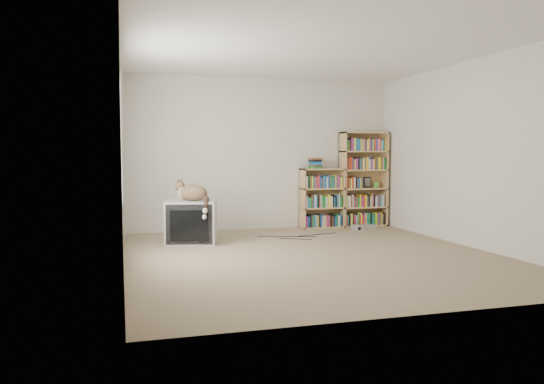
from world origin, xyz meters
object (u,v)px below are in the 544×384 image
object	(u,v)px
bookcase_tall	(363,181)
bookcase_short	(322,200)
crt_tv	(191,222)
cat	(195,195)
dvd_player	(364,227)

from	to	relation	value
bookcase_tall	bookcase_short	xyz separation A→B (m)	(-0.77, 0.00, -0.31)
crt_tv	cat	world-z (taller)	cat
bookcase_tall	dvd_player	xyz separation A→B (m)	(-0.17, -0.41, -0.74)
cat	bookcase_tall	xyz separation A→B (m)	(3.07, 1.04, 0.10)
cat	bookcase_tall	world-z (taller)	bookcase_tall
cat	crt_tv	bearing A→B (deg)	144.59
crt_tv	bookcase_tall	bearing A→B (deg)	30.31
bookcase_short	dvd_player	size ratio (longest dim) A/B	2.94
cat	dvd_player	xyz separation A→B (m)	(2.90, 0.64, -0.64)
cat	dvd_player	distance (m)	3.03
bookcase_tall	bookcase_short	size ratio (longest dim) A/B	1.61
crt_tv	dvd_player	xyz separation A→B (m)	(2.93, 0.56, -0.26)
bookcase_tall	dvd_player	bearing A→B (deg)	-113.12
crt_tv	bookcase_short	size ratio (longest dim) A/B	0.80
dvd_player	cat	bearing A→B (deg)	169.09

